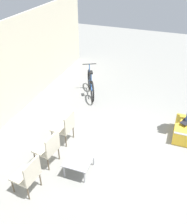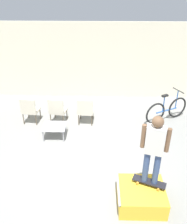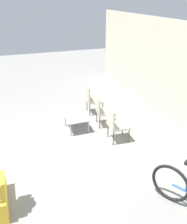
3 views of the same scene
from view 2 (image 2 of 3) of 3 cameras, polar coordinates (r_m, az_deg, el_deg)
ground_plane at (r=6.79m, az=-2.55°, el=-12.86°), size 24.00×24.00×0.00m
house_wall_back at (r=9.97m, az=-1.04°, el=11.50°), size 12.00×0.06×3.00m
skate_ramp_box at (r=5.93m, az=10.76°, el=-18.33°), size 1.05×0.95×0.46m
skateboard_on_ramp at (r=5.84m, az=12.59°, el=-15.27°), size 0.75×0.47×0.07m
person_skater at (r=5.21m, az=13.75°, el=-7.51°), size 0.55×0.30×1.66m
coffee_table at (r=7.85m, az=-8.94°, el=-3.48°), size 0.72×0.63×0.40m
patio_chair_left at (r=8.65m, az=-14.34°, el=0.61°), size 0.57×0.57×0.95m
patio_chair_center at (r=8.45m, az=-8.25°, el=0.55°), size 0.60×0.60×0.95m
patio_chair_right at (r=8.34m, az=-1.83°, el=0.47°), size 0.55×0.55×0.95m
bicycle at (r=8.96m, az=16.39°, el=0.48°), size 1.57×0.86×1.08m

